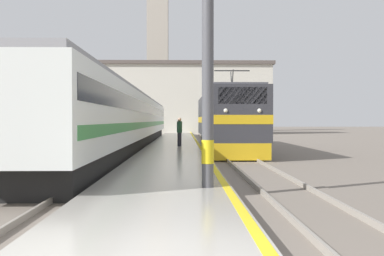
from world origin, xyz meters
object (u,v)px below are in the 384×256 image
second_waiting_passenger (180,131)px  clock_tower (158,36)px  passenger_train (131,120)px  person_on_platform (179,131)px  catenary_mast (210,39)px  locomotive_train (224,120)px

second_waiting_passenger → clock_tower: (-4.04, 47.54, 15.04)m
passenger_train → second_waiting_passenger: size_ratio=25.22×
person_on_platform → second_waiting_passenger: second_waiting_passenger is taller
second_waiting_passenger → clock_tower: clock_tower is taller
catenary_mast → clock_tower: size_ratio=0.25×
second_waiting_passenger → passenger_train: bearing=133.0°
passenger_train → person_on_platform: passenger_train is taller
locomotive_train → clock_tower: size_ratio=0.60×
locomotive_train → passenger_train: (-6.66, 2.92, 0.05)m
locomotive_train → catenary_mast: size_ratio=2.43×
catenary_mast → locomotive_train: bearing=83.6°
clock_tower → person_on_platform: bearing=-85.0°
catenary_mast → person_on_platform: catenary_mast is taller
person_on_platform → passenger_train: bearing=145.4°
passenger_train → clock_tower: (-0.41, 43.65, 14.29)m
person_on_platform → second_waiting_passenger: size_ratio=0.95×
catenary_mast → clock_tower: clock_tower is taller
catenary_mast → second_waiting_passenger: catenary_mast is taller
passenger_train → person_on_platform: (3.60, -2.49, -0.81)m
locomotive_train → person_on_platform: bearing=172.0°
catenary_mast → person_on_platform: 19.60m
locomotive_train → person_on_platform: locomotive_train is taller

